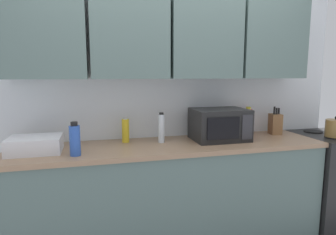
% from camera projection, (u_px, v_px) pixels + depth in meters
% --- Properties ---
extents(wall_back_with_cabinets, '(3.52, 0.38, 2.60)m').
position_uv_depth(wall_back_with_cabinets, '(165.00, 64.00, 2.58)').
color(wall_back_with_cabinets, white).
rests_on(wall_back_with_cabinets, ground_plane).
extents(counter_run, '(2.65, 0.63, 0.90)m').
position_uv_depth(counter_run, '(171.00, 194.00, 2.53)').
color(counter_run, slate).
rests_on(counter_run, ground_plane).
extents(stove_range, '(0.76, 0.64, 0.91)m').
position_uv_depth(stove_range, '(334.00, 177.00, 2.93)').
color(stove_range, black).
rests_on(stove_range, ground_plane).
extents(kettle, '(0.18, 0.18, 0.19)m').
position_uv_depth(kettle, '(336.00, 128.00, 2.67)').
color(kettle, olive).
rests_on(kettle, stove_range).
extents(microwave, '(0.48, 0.37, 0.28)m').
position_uv_depth(microwave, '(220.00, 124.00, 2.59)').
color(microwave, black).
rests_on(microwave, counter_run).
extents(dish_rack, '(0.38, 0.30, 0.12)m').
position_uv_depth(dish_rack, '(35.00, 144.00, 2.18)').
color(dish_rack, silver).
rests_on(dish_rack, counter_run).
extents(knife_block, '(0.12, 0.14, 0.27)m').
position_uv_depth(knife_block, '(275.00, 124.00, 2.85)').
color(knife_block, brown).
rests_on(knife_block, counter_run).
extents(bottle_clear_tall, '(0.05, 0.05, 0.26)m').
position_uv_depth(bottle_clear_tall, '(161.00, 128.00, 2.49)').
color(bottle_clear_tall, silver).
rests_on(bottle_clear_tall, counter_run).
extents(bottle_blue_cleaner, '(0.08, 0.08, 0.25)m').
position_uv_depth(bottle_blue_cleaner, '(75.00, 140.00, 2.09)').
color(bottle_blue_cleaner, '#2D56B7').
rests_on(bottle_blue_cleaner, counter_run).
extents(bottle_yellow_mustard, '(0.06, 0.06, 0.22)m').
position_uv_depth(bottle_yellow_mustard, '(126.00, 130.00, 2.51)').
color(bottle_yellow_mustard, gold).
rests_on(bottle_yellow_mustard, counter_run).
extents(bottle_red_sauce, '(0.08, 0.08, 0.27)m').
position_uv_depth(bottle_red_sauce, '(248.00, 122.00, 2.81)').
color(bottle_red_sauce, red).
rests_on(bottle_red_sauce, counter_run).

